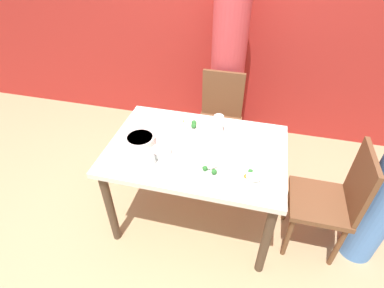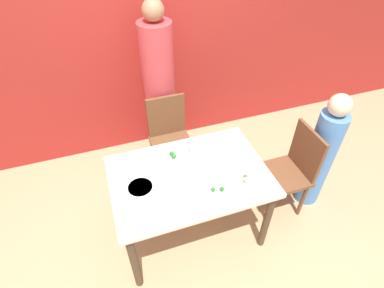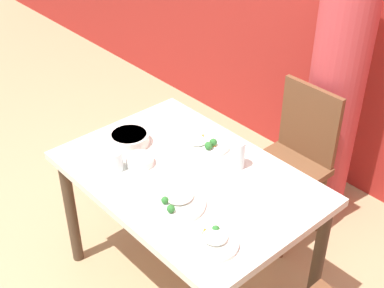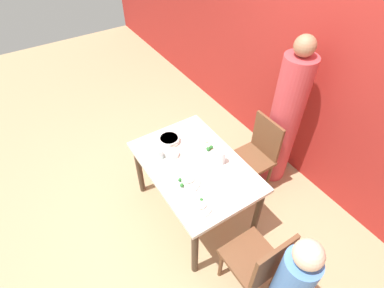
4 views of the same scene
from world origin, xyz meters
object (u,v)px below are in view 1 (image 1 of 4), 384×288
Objects in this scene: person_adult at (227,72)px; bowl_curry at (140,140)px; person_child at (384,199)px; chair_adult_spot at (219,118)px; chair_child_spot at (332,199)px; plate_rice_adult at (253,179)px; glass_water_tall at (149,158)px.

bowl_curry is at bearing -111.01° from person_adult.
person_child is at bearing -42.76° from person_adult.
bowl_curry is at bearing -118.44° from chair_adult_spot.
person_adult is at bearing -140.72° from chair_child_spot.
chair_adult_spot is at bearing 61.56° from bowl_curry.
person_adult is 8.54× the size of bowl_curry.
chair_child_spot reaches higher than bowl_curry.
person_child reaches higher than plate_rice_adult.
plate_rice_adult is at bearing -69.64° from chair_child_spot.
plate_rice_adult is at bearing -12.50° from bowl_curry.
person_adult reaches higher than chair_child_spot.
person_adult reaches higher than bowl_curry.
glass_water_tall is at bearing -172.18° from person_child.
person_child is 0.87m from plate_rice_adult.
chair_adult_spot is at bearing -130.67° from chair_child_spot.
bowl_curry is at bearing 167.50° from plate_rice_adult.
person_child is at bearing 13.58° from plate_rice_adult.
chair_child_spot is 0.74× the size of person_child.
chair_adult_spot is 1.07m from glass_water_tall.
chair_adult_spot is 1.19m from chair_child_spot.
person_adult is at bearing 68.99° from bowl_curry.
person_adult is 1.42× the size of person_child.
glass_water_tall is at bearing -179.70° from plate_rice_adult.
bowl_curry is at bearing -88.92° from chair_child_spot.
bowl_curry is 1.98× the size of glass_water_tall.
chair_child_spot reaches higher than glass_water_tall.
bowl_curry is at bearing -179.11° from person_child.
person_adult is 1.36m from plate_rice_adult.
glass_water_tall is (-0.30, -0.98, 0.29)m from chair_adult_spot.
person_adult reaches higher than person_child.
person_adult is (-0.90, 1.10, 0.31)m from chair_child_spot.
chair_adult_spot is 4.05× the size of plate_rice_adult.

